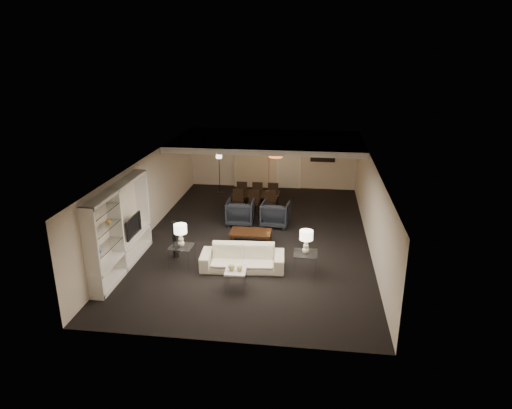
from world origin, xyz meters
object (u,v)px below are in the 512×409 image
object	(u,v)px
table_lamp_right	(306,242)
floor_lamp	(219,173)
chair_fl	(243,191)
side_table_left	(182,256)
pendant_light	(276,154)
vase_blue	(98,251)
chair_fm	(258,192)
table_lamp_left	(181,235)
floor_speaker	(175,239)
dining_table	(256,201)
armchair_left	(240,212)
vase_amber	(108,221)
chair_nl	(237,202)
chair_fr	(273,193)
chair_nm	(253,203)
chair_nr	(270,204)
sofa	(243,258)
marble_table	(236,280)
coffee_table	(251,238)
side_table_right	(305,263)
television	(130,226)
armchair_right	(275,214)

from	to	relation	value
table_lamp_right	floor_lamp	size ratio (longest dim) A/B	0.38
floor_lamp	chair_fl	bearing A→B (deg)	-44.36
side_table_left	table_lamp_right	size ratio (longest dim) A/B	0.97
pendant_light	side_table_left	world-z (taller)	pendant_light
vase_blue	chair_fm	distance (m)	7.87
table_lamp_left	floor_speaker	bearing A→B (deg)	123.66
dining_table	armchair_left	bearing A→B (deg)	-98.52
vase_amber	chair_nl	xyz separation A→B (m)	(2.36, 5.27, -1.19)
vase_blue	chair_fr	xyz separation A→B (m)	(3.56, 7.26, -0.70)
chair_nm	chair_fl	world-z (taller)	same
chair_nr	floor_lamp	world-z (taller)	floor_lamp
floor_speaker	chair_nm	world-z (taller)	floor_speaker
chair_fl	floor_lamp	xyz separation A→B (m)	(-1.13, 1.11, 0.40)
table_lamp_left	dining_table	xyz separation A→B (m)	(1.43, 4.89, -0.60)
sofa	pendant_light	bearing A→B (deg)	82.33
side_table_left	table_lamp_left	world-z (taller)	table_lamp_left
dining_table	chair_fl	xyz separation A→B (m)	(-0.60, 0.65, 0.14)
table_lamp_right	chair_fr	bearing A→B (deg)	103.92
chair_nr	marble_table	bearing A→B (deg)	-98.98
vase_blue	coffee_table	bearing A→B (deg)	45.80
vase_amber	chair_fm	size ratio (longest dim) A/B	0.18
side_table_right	dining_table	bearing A→B (deg)	111.97
coffee_table	chair_nl	size ratio (longest dim) A/B	1.40
television	chair_fl	world-z (taller)	television
chair_nr	chair_fl	world-z (taller)	same
chair_nr	chair_fr	xyz separation A→B (m)	(0.00, 1.30, 0.00)
chair_nm	chair_fl	bearing A→B (deg)	116.56
table_lamp_right	chair_fr	world-z (taller)	table_lamp_right
armchair_left	floor_speaker	world-z (taller)	floor_speaker
dining_table	chair_nl	world-z (taller)	chair_nl
sofa	chair_fl	size ratio (longest dim) A/B	2.54
armchair_right	side_table_right	bearing A→B (deg)	113.46
side_table_right	chair_nr	bearing A→B (deg)	107.94
floor_speaker	pendant_light	bearing A→B (deg)	72.87
television	floor_speaker	size ratio (longest dim) A/B	0.89
table_lamp_right	chair_nr	distance (m)	4.48
television	chair_fl	distance (m)	5.87
armchair_right	marble_table	xyz separation A→B (m)	(-0.60, -4.40, -0.16)
coffee_table	chair_nr	xyz separation A→B (m)	(0.33, 2.64, 0.22)
table_lamp_left	coffee_table	bearing A→B (deg)	43.26
vase_blue	floor_lamp	xyz separation A→B (m)	(1.22, 8.37, -0.30)
chair_nl	chair_fr	xyz separation A→B (m)	(1.20, 1.30, 0.00)
armchair_left	marble_table	distance (m)	4.44
vase_amber	dining_table	bearing A→B (deg)	63.48
chair_nl	pendant_light	bearing A→B (deg)	55.92
side_table_left	floor_lamp	distance (m)	6.68
armchair_right	chair_nm	xyz separation A→B (m)	(-0.87, 0.94, 0.02)
chair_nr	chair_fr	distance (m)	1.30
table_lamp_right	marble_table	size ratio (longest dim) A/B	1.24
pendant_light	dining_table	xyz separation A→B (m)	(-0.65, -0.84, -1.62)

